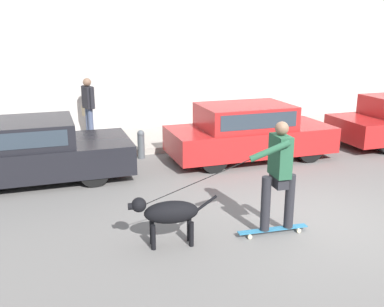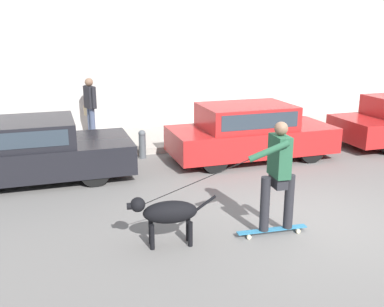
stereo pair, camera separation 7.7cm
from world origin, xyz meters
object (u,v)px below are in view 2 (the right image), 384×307
Objects in this scene: skateboarder at (278,172)px; fire_hydrant at (142,143)px; parked_car_0 at (18,152)px; pedestrian_with_bag at (90,105)px; dog at (167,213)px; parked_car_1 at (250,133)px.

fire_hydrant is (-1.11, 4.73, -0.65)m from skateboarder.
skateboarder reaches higher than parked_car_0.
dog is at bearing -104.15° from pedestrian_with_bag.
skateboarder is at bearing -90.25° from pedestrian_with_bag.
parked_car_1 is 3.01× the size of dog.
skateboarder reaches higher than fire_hydrant.
dog is 4.62m from fire_hydrant.
fire_hydrant is at bearing -73.29° from skateboarder.
skateboarder is (3.89, -3.88, 0.39)m from parked_car_0.
parked_car_0 is 6.42× the size of fire_hydrant.
skateboarder is 4.90m from fire_hydrant.
dog is at bearing -1.66° from skateboarder.
parked_car_0 is 1.15× the size of parked_car_1.
parked_car_1 is 5.58× the size of fire_hydrant.
skateboarder is 6.99m from pedestrian_with_bag.
fire_hydrant is at bearing 160.61° from parked_car_1.
parked_car_0 is at bearing -140.42° from pedestrian_with_bag.
dog is 1.85× the size of fire_hydrant.
parked_car_1 is 2.42× the size of pedestrian_with_bag.
parked_car_1 is (5.25, -0.00, 0.02)m from parked_car_0.
pedestrian_with_bag is (-3.49, 2.78, 0.42)m from parked_car_1.
skateboarder is 3.74× the size of fire_hydrant.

